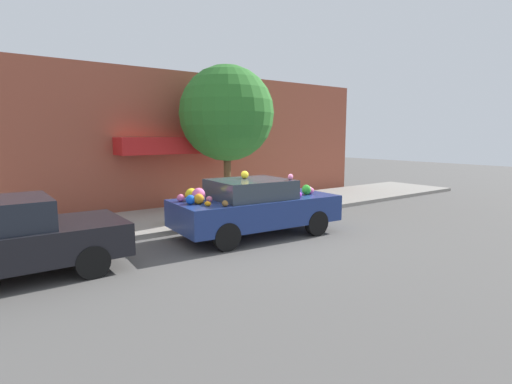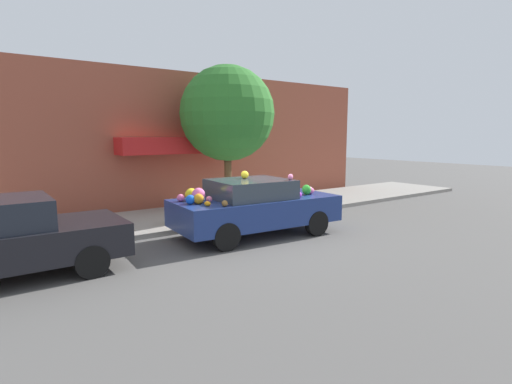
# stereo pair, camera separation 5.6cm
# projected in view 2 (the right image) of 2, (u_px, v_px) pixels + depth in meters

# --- Properties ---
(ground_plane) EXTENTS (60.00, 60.00, 0.00)m
(ground_plane) POSITION_uv_depth(u_px,v_px,m) (252.00, 234.00, 10.25)
(ground_plane) COLOR #565451
(sidewalk_curb) EXTENTS (24.00, 3.20, 0.13)m
(sidewalk_curb) POSITION_uv_depth(u_px,v_px,m) (202.00, 215.00, 12.40)
(sidewalk_curb) COLOR gray
(sidewalk_curb) RESTS_ON ground
(building_facade) EXTENTS (18.00, 1.20, 4.71)m
(building_facade) POSITION_uv_depth(u_px,v_px,m) (170.00, 140.00, 13.85)
(building_facade) COLOR #9E4C38
(building_facade) RESTS_ON ground
(street_tree) EXTENTS (3.10, 3.10, 4.64)m
(street_tree) POSITION_uv_depth(u_px,v_px,m) (227.00, 114.00, 13.03)
(street_tree) COLOR brown
(street_tree) RESTS_ON sidewalk_curb
(fire_hydrant) EXTENTS (0.20, 0.20, 0.70)m
(fire_hydrant) POSITION_uv_depth(u_px,v_px,m) (171.00, 212.00, 10.74)
(fire_hydrant) COLOR gold
(fire_hydrant) RESTS_ON sidewalk_curb
(art_car) EXTENTS (4.26, 2.12, 1.62)m
(art_car) POSITION_uv_depth(u_px,v_px,m) (254.00, 206.00, 9.99)
(art_car) COLOR navy
(art_car) RESTS_ON ground
(parked_car_plain) EXTENTS (3.98, 1.86, 1.43)m
(parked_car_plain) POSITION_uv_depth(u_px,v_px,m) (2.00, 239.00, 6.92)
(parked_car_plain) COLOR black
(parked_car_plain) RESTS_ON ground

